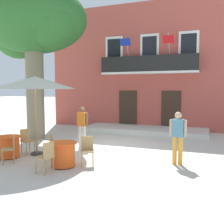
{
  "coord_description": "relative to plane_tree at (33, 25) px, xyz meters",
  "views": [
    {
      "loc": [
        3.84,
        -10.17,
        2.38
      ],
      "look_at": [
        -0.47,
        1.37,
        1.3
      ],
      "focal_mm": 41.4,
      "sensor_mm": 36.0,
      "label": 1
    }
  ],
  "objects": [
    {
      "name": "ground_plane",
      "position": [
        3.99,
        -0.14,
        -5.41
      ],
      "size": [
        120.0,
        120.0,
        0.0
      ],
      "primitive_type": "plane",
      "color": "beige"
    },
    {
      "name": "cafe_chair_middle_1",
      "position": [
        3.08,
        -3.06,
        -4.88
      ],
      "size": [
        0.57,
        0.57,
        0.91
      ],
      "color": "tan",
      "rests_on": "ground"
    },
    {
      "name": "pedestrian_mid_plaza",
      "position": [
        6.96,
        -2.07,
        -4.46
      ],
      "size": [
        0.53,
        0.31,
        1.68
      ],
      "color": "gold",
      "rests_on": "ground"
    },
    {
      "name": "cafe_chair_middle_0",
      "position": [
        4.32,
        -3.12,
        -4.88
      ],
      "size": [
        0.53,
        0.53,
        0.91
      ],
      "color": "tan",
      "rests_on": "ground"
    },
    {
      "name": "cafe_umbrella",
      "position": [
        2.01,
        -2.59,
        -2.8
      ],
      "size": [
        2.9,
        2.9,
        2.85
      ],
      "color": "#997A56",
      "rests_on": "ground"
    },
    {
      "name": "pedestrian_near_entrance",
      "position": [
        3.03,
        -0.96,
        -4.46
      ],
      "size": [
        0.53,
        0.24,
        1.68
      ],
      "color": "silver",
      "rests_on": "ground"
    },
    {
      "name": "cafe_table_near_tree",
      "position": [
        1.35,
        -3.28,
        -5.02
      ],
      "size": [
        0.86,
        0.86,
        0.76
      ],
      "color": "#EA561E",
      "rests_on": "ground"
    },
    {
      "name": "cafe_chair_middle_2",
      "position": [
        3.59,
        -4.27,
        -4.88
      ],
      "size": [
        0.48,
        0.48,
        0.91
      ],
      "color": "tan",
      "rests_on": "ground"
    },
    {
      "name": "plane_tree",
      "position": [
        0.0,
        0.0,
        0.0
      ],
      "size": [
        5.22,
        4.58,
        7.13
      ],
      "color": "#7F755B",
      "rests_on": "ground"
    },
    {
      "name": "cafe_chair_near_tree_1",
      "position": [
        1.9,
        -3.8,
        -4.88
      ],
      "size": [
        0.56,
        0.56,
        0.91
      ],
      "color": "tan",
      "rests_on": "ground"
    },
    {
      "name": "cafe_table_middle",
      "position": [
        3.68,
        -3.52,
        -5.02
      ],
      "size": [
        0.86,
        0.86,
        0.76
      ],
      "color": "#EA561E",
      "rests_on": "ground"
    },
    {
      "name": "building_facade",
      "position": [
        4.52,
        6.85,
        -1.66
      ],
      "size": [
        13.0,
        5.09,
        7.5
      ],
      "color": "#B24C42",
      "rests_on": "ground"
    },
    {
      "name": "cafe_chair_near_tree_2",
      "position": [
        1.55,
        -2.56,
        -4.88
      ],
      "size": [
        0.52,
        0.52,
        0.91
      ],
      "color": "tan",
      "rests_on": "ground"
    },
    {
      "name": "entrance_step_platform",
      "position": [
        4.52,
        3.67,
        -5.29
      ],
      "size": [
        6.83,
        2.38,
        0.25
      ],
      "primitive_type": "cube",
      "color": "silver",
      "rests_on": "ground"
    }
  ]
}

